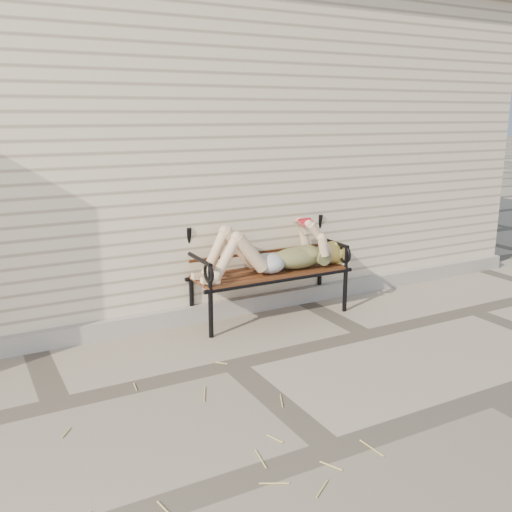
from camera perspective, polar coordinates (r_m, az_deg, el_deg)
ground at (r=4.28m, az=-2.29°, el=-10.80°), size 80.00×80.00×0.00m
house_wall at (r=6.72m, az=-13.98°, el=11.08°), size 8.00×4.00×3.00m
foundation_strip at (r=5.08m, az=-7.15°, el=-5.91°), size 8.00×0.10×0.15m
garden_bench at (r=5.16m, az=0.94°, el=0.17°), size 1.55×0.62×1.00m
reading_woman at (r=5.05m, az=1.75°, el=0.27°), size 1.46×0.33×0.46m
straw_scatter at (r=3.42m, az=-17.40°, el=-18.29°), size 3.00×1.51×0.01m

